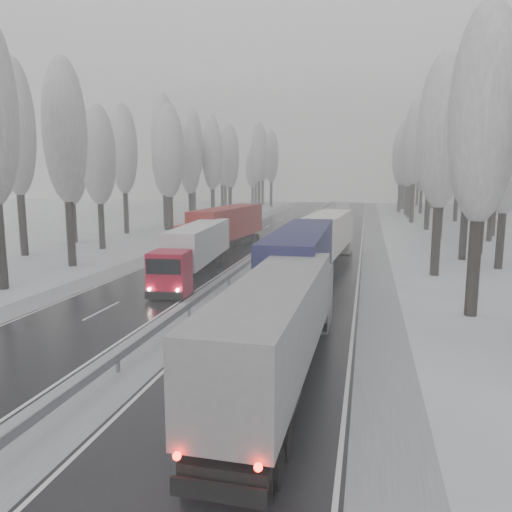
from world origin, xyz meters
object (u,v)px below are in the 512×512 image
at_px(truck_grey_tarp, 281,320).
at_px(box_truck_distant, 342,209).
at_px(truck_red_white, 196,247).
at_px(truck_blue_box, 303,258).
at_px(truck_cream_box, 328,235).
at_px(truck_red_red, 224,227).

relative_size(truck_grey_tarp, box_truck_distant, 2.09).
xyz_separation_m(truck_grey_tarp, truck_red_white, (-9.62, 18.01, -0.15)).
height_order(truck_blue_box, truck_cream_box, truck_blue_box).
bearing_deg(truck_blue_box, truck_grey_tarp, -87.07).
bearing_deg(box_truck_distant, truck_grey_tarp, -93.98).
bearing_deg(truck_grey_tarp, truck_red_red, 110.77).
height_order(truck_grey_tarp, truck_blue_box, truck_blue_box).
height_order(truck_grey_tarp, box_truck_distant, truck_grey_tarp).
bearing_deg(truck_blue_box, truck_red_red, 119.36).
bearing_deg(truck_red_white, truck_grey_tarp, -66.87).
bearing_deg(truck_grey_tarp, box_truck_distant, 92.10).
relative_size(truck_cream_box, box_truck_distant, 2.27).
height_order(truck_grey_tarp, truck_cream_box, truck_cream_box).
relative_size(truck_grey_tarp, truck_red_white, 1.06).
bearing_deg(truck_red_red, truck_blue_box, -54.66).
relative_size(truck_grey_tarp, truck_cream_box, 0.92).
relative_size(box_truck_distant, truck_red_white, 0.51).
xyz_separation_m(truck_grey_tarp, truck_red_red, (-10.87, 29.94, 0.21)).
relative_size(box_truck_distant, truck_red_red, 0.44).
distance_m(truck_blue_box, truck_red_red, 20.25).
bearing_deg(truck_red_red, truck_grey_tarp, -64.65).
bearing_deg(box_truck_distant, truck_red_red, -105.98).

